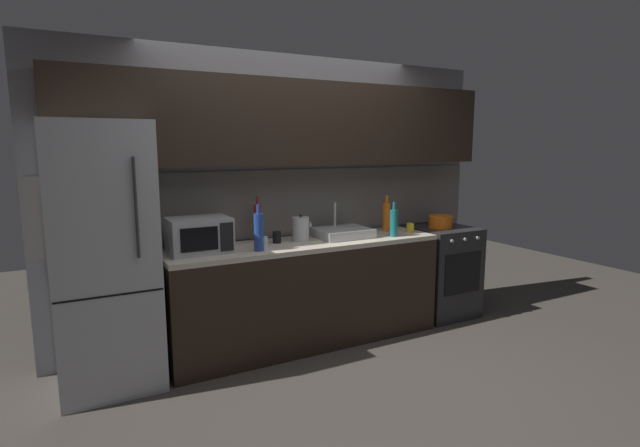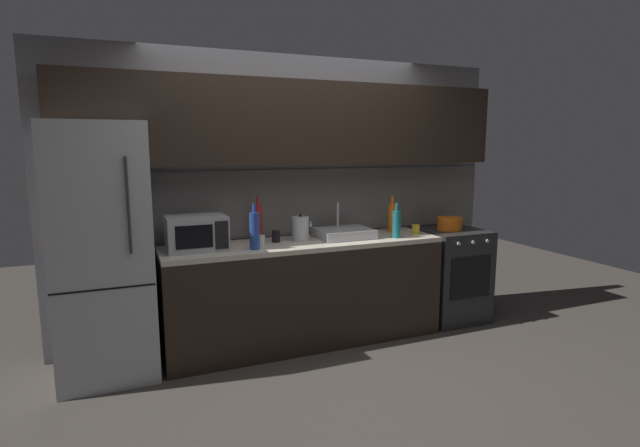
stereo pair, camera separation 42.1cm
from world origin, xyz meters
TOP-DOWN VIEW (x-y plane):
  - ground_plane at (0.00, 0.00)m, footprint 10.00×10.00m
  - back_wall at (0.00, 1.20)m, footprint 4.14×0.44m
  - counter_run at (0.00, 0.90)m, footprint 2.40×0.60m
  - refrigerator at (-1.58, 0.90)m, footprint 0.68×0.69m
  - oven_range at (1.54, 0.90)m, footprint 0.60×0.62m
  - microwave at (-0.90, 0.92)m, footprint 0.46×0.35m
  - sink_basin at (0.39, 0.93)m, footprint 0.48×0.38m
  - kettle at (-0.02, 0.95)m, footprint 0.18×0.14m
  - wine_bottle_blue at (-0.48, 0.75)m, footprint 0.08×0.08m
  - wine_bottle_orange at (0.92, 1.00)m, footprint 0.07×0.07m
  - wine_bottle_red at (-0.35, 1.11)m, footprint 0.06×0.06m
  - wine_bottle_teal at (0.81, 0.74)m, footprint 0.07×0.07m
  - mug_yellow at (1.08, 0.84)m, footprint 0.07×0.07m
  - mug_dark at (-0.24, 0.97)m, footprint 0.07×0.07m
  - mug_clear at (-0.41, 0.86)m, footprint 0.08×0.08m
  - cooking_pot at (1.51, 0.90)m, footprint 0.24×0.24m

SIDE VIEW (x-z plane):
  - ground_plane at x=0.00m, z-range 0.00..0.00m
  - counter_run at x=0.00m, z-range 0.00..0.90m
  - oven_range at x=1.54m, z-range 0.00..0.90m
  - refrigerator at x=-1.58m, z-range 0.00..1.88m
  - sink_basin at x=0.39m, z-range 0.79..1.09m
  - mug_yellow at x=1.08m, z-range 0.90..0.99m
  - mug_clear at x=-0.41m, z-range 0.90..0.99m
  - mug_dark at x=-0.24m, z-range 0.90..1.00m
  - cooking_pot at x=1.51m, z-range 0.90..1.02m
  - kettle at x=-0.02m, z-range 0.89..1.12m
  - wine_bottle_teal at x=0.81m, z-range 0.87..1.18m
  - microwave at x=-0.90m, z-range 0.90..1.17m
  - wine_bottle_orange at x=0.92m, z-range 0.87..1.22m
  - wine_bottle_blue at x=-0.48m, z-range 0.87..1.23m
  - wine_bottle_red at x=-0.35m, z-range 0.87..1.26m
  - back_wall at x=0.00m, z-range 0.30..2.80m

